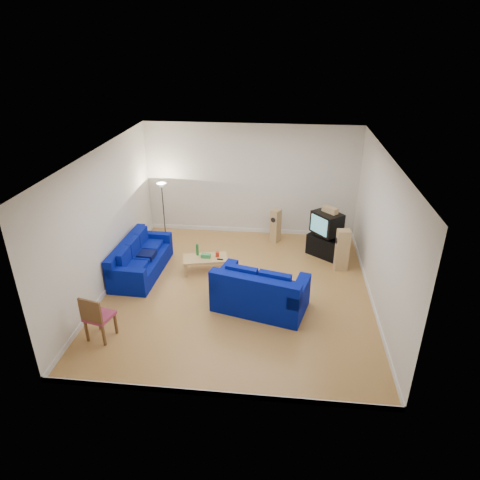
# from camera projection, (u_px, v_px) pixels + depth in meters

# --- Properties ---
(room) EXTENTS (6.01, 6.51, 3.21)m
(room) POSITION_uv_depth(u_px,v_px,m) (238.00, 230.00, 9.23)
(room) COLOR #95622E
(room) RESTS_ON ground
(sofa_three_seat) EXTENTS (1.02, 2.20, 0.83)m
(sofa_three_seat) POSITION_uv_depth(u_px,v_px,m) (139.00, 261.00, 10.51)
(sofa_three_seat) COLOR #051079
(sofa_three_seat) RESTS_ON ground
(sofa_loveseat) EXTENTS (2.14, 1.53, 0.96)m
(sofa_loveseat) POSITION_uv_depth(u_px,v_px,m) (259.00, 294.00, 9.08)
(sofa_loveseat) COLOR #051079
(sofa_loveseat) RESTS_ON ground
(coffee_table) EXTENTS (1.17, 0.77, 0.39)m
(coffee_table) POSITION_uv_depth(u_px,v_px,m) (205.00, 259.00, 10.54)
(coffee_table) COLOR tan
(coffee_table) RESTS_ON ground
(bottle) EXTENTS (0.08, 0.08, 0.30)m
(bottle) POSITION_uv_depth(u_px,v_px,m) (197.00, 250.00, 10.56)
(bottle) COLOR #197233
(bottle) RESTS_ON coffee_table
(tissue_box) EXTENTS (0.23, 0.13, 0.09)m
(tissue_box) POSITION_uv_depth(u_px,v_px,m) (206.00, 256.00, 10.49)
(tissue_box) COLOR green
(tissue_box) RESTS_ON coffee_table
(red_canister) EXTENTS (0.12, 0.12, 0.13)m
(red_canister) POSITION_uv_depth(u_px,v_px,m) (217.00, 254.00, 10.53)
(red_canister) COLOR red
(red_canister) RESTS_ON coffee_table
(remote) EXTENTS (0.15, 0.06, 0.02)m
(remote) POSITION_uv_depth(u_px,v_px,m) (220.00, 259.00, 10.41)
(remote) COLOR black
(remote) RESTS_ON coffee_table
(tv_stand) EXTENTS (1.04, 0.96, 0.56)m
(tv_stand) POSITION_uv_depth(u_px,v_px,m) (326.00, 246.00, 11.34)
(tv_stand) COLOR black
(tv_stand) RESTS_ON ground
(av_receiver) EXTENTS (0.61, 0.59, 0.11)m
(av_receiver) POSITION_uv_depth(u_px,v_px,m) (325.00, 234.00, 11.20)
(av_receiver) COLOR black
(av_receiver) RESTS_ON tv_stand
(television) EXTENTS (0.88, 0.90, 0.56)m
(television) POSITION_uv_depth(u_px,v_px,m) (327.00, 223.00, 11.02)
(television) COLOR black
(television) RESTS_ON av_receiver
(centre_speaker) EXTENTS (0.41, 0.42, 0.15)m
(centre_speaker) POSITION_uv_depth(u_px,v_px,m) (330.00, 210.00, 10.89)
(centre_speaker) COLOR tan
(centre_speaker) RESTS_ON television
(speaker_left) EXTENTS (0.33, 0.35, 0.96)m
(speaker_left) POSITION_uv_depth(u_px,v_px,m) (276.00, 226.00, 12.03)
(speaker_left) COLOR tan
(speaker_left) RESTS_ON ground
(speaker_right) EXTENTS (0.35, 0.27, 1.07)m
(speaker_right) POSITION_uv_depth(u_px,v_px,m) (342.00, 250.00, 10.57)
(speaker_right) COLOR tan
(speaker_right) RESTS_ON ground
(floor_lamp) EXTENTS (0.28, 0.28, 1.61)m
(floor_lamp) POSITION_uv_depth(u_px,v_px,m) (162.00, 193.00, 11.97)
(floor_lamp) COLOR black
(floor_lamp) RESTS_ON ground
(dining_chair) EXTENTS (0.57, 0.57, 0.99)m
(dining_chair) POSITION_uv_depth(u_px,v_px,m) (96.00, 316.00, 8.08)
(dining_chair) COLOR brown
(dining_chair) RESTS_ON ground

